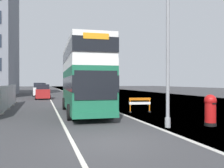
{
  "coord_description": "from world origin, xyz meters",
  "views": [
    {
      "loc": [
        -2.44,
        -8.87,
        2.3
      ],
      "look_at": [
        1.89,
        5.94,
        2.2
      ],
      "focal_mm": 38.75,
      "sensor_mm": 36.0,
      "label": 1
    }
  ],
  "objects": [
    {
      "name": "car_receding_far",
      "position": [
        -2.42,
        44.05,
        1.01
      ],
      "size": [
        1.97,
        4.45,
        2.17
      ],
      "color": "silver",
      "rests_on": "ground"
    },
    {
      "name": "car_oncoming_near",
      "position": [
        -2.27,
        26.2,
        0.97
      ],
      "size": [
        2.05,
        4.28,
        2.04
      ],
      "color": "maroon",
      "rests_on": "ground"
    },
    {
      "name": "double_decker_bus",
      "position": [
        0.59,
        8.98,
        2.73
      ],
      "size": [
        3.12,
        10.44,
        5.13
      ],
      "color": "#196042",
      "rests_on": "ground"
    },
    {
      "name": "red_pillar_postbox",
      "position": [
        6.14,
        1.92,
        0.91
      ],
      "size": [
        0.64,
        0.64,
        1.66
      ],
      "color": "black",
      "rests_on": "ground"
    },
    {
      "name": "roadworks_barrier",
      "position": [
        4.86,
        8.43,
        0.7
      ],
      "size": [
        1.7,
        0.73,
        1.12
      ],
      "color": "orange",
      "rests_on": "ground"
    },
    {
      "name": "construction_site_fence",
      "position": [
        -5.25,
        13.35,
        1.0
      ],
      "size": [
        0.44,
        13.8,
        2.1
      ],
      "color": "#A8AAAD",
      "rests_on": "ground"
    },
    {
      "name": "car_receding_mid",
      "position": [
        -2.9,
        34.2,
        1.05
      ],
      "size": [
        1.93,
        4.11,
        2.25
      ],
      "color": "silver",
      "rests_on": "ground"
    },
    {
      "name": "bare_tree_far_verge_far",
      "position": [
        -11.02,
        61.07,
        2.35
      ],
      "size": [
        2.76,
        2.45,
        4.42
      ],
      "color": "#4C3D2D",
      "rests_on": "ground"
    },
    {
      "name": "ground",
      "position": [
        0.63,
        0.11,
        -0.05
      ],
      "size": [
        140.0,
        280.0,
        0.1
      ],
      "color": "#38383A"
    },
    {
      "name": "lamppost_foreground",
      "position": [
        3.74,
        2.13,
        3.69
      ],
      "size": [
        0.29,
        0.7,
        7.83
      ],
      "color": "gray",
      "rests_on": "ground"
    }
  ]
}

